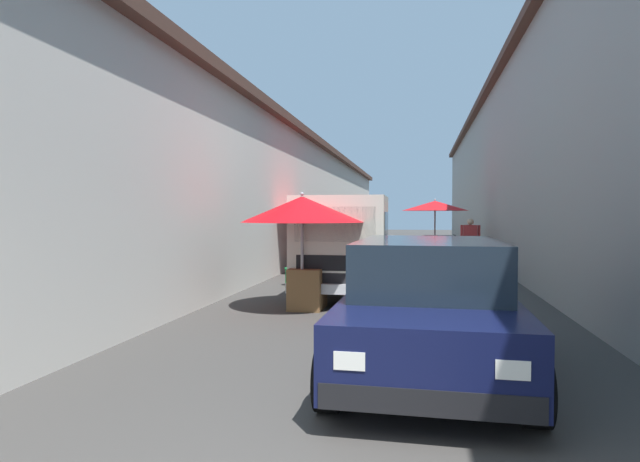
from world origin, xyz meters
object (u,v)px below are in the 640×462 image
Objects in this scene: fruit_stall_near_right at (316,216)px; vendor_in_shade at (470,239)px; plastic_stool at (290,272)px; vendor_by_crates at (381,237)px; fruit_stall_near_left at (303,221)px; fruit_stall_far_left at (435,213)px; delivery_truck at (345,248)px; hatchback_car at (429,305)px; parked_scooter at (456,259)px.

vendor_in_shade is at bearing -59.94° from fruit_stall_near_right.
vendor_by_crates is at bearing -14.23° from plastic_stool.
fruit_stall_near_right is 6.24m from fruit_stall_near_left.
plastic_stool is at bearing 153.87° from fruit_stall_far_left.
plastic_stool is (-2.96, 0.06, -1.36)m from fruit_stall_near_right.
fruit_stall_far_left reaches higher than fruit_stall_near_left.
vendor_by_crates is at bearing -0.96° from delivery_truck.
vendor_in_shade is at bearing -23.29° from delivery_truck.
fruit_stall_near_right is at bearing 120.06° from vendor_in_shade.
fruit_stall_far_left is 14.00m from hatchback_car.
vendor_in_shade is at bearing -13.71° from parked_scooter.
vendor_by_crates is 3.61× the size of plastic_stool.
vendor_in_shade is 2.74m from parked_scooter.
fruit_stall_far_left is (4.40, -3.55, 0.07)m from fruit_stall_near_right.
delivery_truck is 3.10× the size of vendor_in_shade.
fruit_stall_near_left is 7.06m from parked_scooter.
hatchback_car is 5.17m from delivery_truck.
fruit_stall_far_left is 5.52× the size of plastic_stool.
delivery_truck is at bearing 179.04° from vendor_by_crates.
vendor_in_shade reaches higher than parked_scooter.
vendor_by_crates reaches higher than parked_scooter.
fruit_stall_near_left is at bearing -171.17° from fruit_stall_near_right.
fruit_stall_far_left is at bearing 33.27° from vendor_in_shade.
fruit_stall_near_left is 1.72m from delivery_truck.
fruit_stall_far_left reaches higher than hatchback_car.
vendor_in_shade is (2.70, -4.67, -0.78)m from fruit_stall_near_right.
vendor_by_crates is 3.20m from vendor_in_shade.
hatchback_car is 0.80× the size of delivery_truck.
fruit_stall_near_left is 1.38× the size of vendor_in_shade.
hatchback_car is at bearing -154.29° from plastic_stool.
fruit_stall_far_left is 1.53× the size of vendor_by_crates.
fruit_stall_near_left is 9.64m from vendor_in_shade.
fruit_stall_near_right is 1.16× the size of fruit_stall_far_left.
fruit_stall_near_left is (-6.17, -0.96, -0.07)m from fruit_stall_near_right.
hatchback_car is at bearing 172.77° from vendor_in_shade.
delivery_truck is at bearing -162.00° from fruit_stall_near_right.
delivery_truck reaches higher than hatchback_car.
fruit_stall_near_right is 5.45m from vendor_in_shade.
parked_scooter is at bearing -147.14° from vendor_by_crates.
fruit_stall_near_right is at bearing 141.09° from fruit_stall_far_left.
delivery_truck is at bearing 18.12° from hatchback_car.
plastic_stool is at bearing 140.15° from vendor_in_shade.
plastic_stool is at bearing 165.77° from vendor_by_crates.
hatchback_car is (-9.55, -3.12, -0.95)m from fruit_stall_near_right.
hatchback_car is 2.47× the size of vendor_in_shade.
vendor_by_crates is at bearing 6.28° from hatchback_car.
fruit_stall_near_right reaches higher than delivery_truck.
fruit_stall_near_right reaches higher than vendor_by_crates.
fruit_stall_near_right is 1.75× the size of vendor_in_shade.
fruit_stall_near_right reaches higher than hatchback_car.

